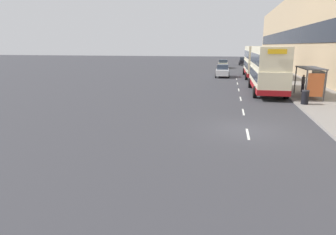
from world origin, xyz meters
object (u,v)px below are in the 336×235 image
object	(u,v)px
double_decker_bus_near	(268,69)
litter_bin	(305,97)
car_1	(243,61)
pedestrian_1	(303,83)
car_2	(223,64)
double_decker_bus_ahead	(255,61)
car_0	(223,71)
bus_shelter	(313,77)

from	to	relation	value
double_decker_bus_near	litter_bin	size ratio (longest dim) A/B	9.66
car_1	pedestrian_1	bearing A→B (deg)	-85.00
double_decker_bus_near	litter_bin	bearing A→B (deg)	-71.11
car_2	pedestrian_1	distance (m)	32.46
double_decker_bus_ahead	car_1	xyz separation A→B (m)	(-0.37, 27.66, -1.40)
double_decker_bus_ahead	double_decker_bus_near	bearing A→B (deg)	-90.12
pedestrian_1	car_1	bearing A→B (deg)	95.00
double_decker_bus_near	car_0	size ratio (longest dim) A/B	2.40
bus_shelter	car_1	world-z (taller)	bus_shelter
bus_shelter	double_decker_bus_near	bearing A→B (deg)	139.01
bus_shelter	car_2	bearing A→B (deg)	102.99
pedestrian_1	car_2	bearing A→B (deg)	104.29
bus_shelter	car_0	size ratio (longest dim) A/B	0.99
car_2	car_1	bearing A→B (deg)	-112.84
double_decker_bus_near	car_0	world-z (taller)	double_decker_bus_near
car_2	litter_bin	distance (m)	38.45
bus_shelter	pedestrian_1	size ratio (longest dim) A/B	2.60
double_decker_bus_ahead	car_1	world-z (taller)	double_decker_bus_ahead
double_decker_bus_near	double_decker_bus_ahead	bearing A→B (deg)	89.88
car_0	car_1	xyz separation A→B (m)	(4.07, 28.03, 0.02)
bus_shelter	double_decker_bus_ahead	bearing A→B (deg)	100.68
car_0	litter_bin	xyz separation A→B (m)	(6.49, -20.15, -0.20)
bus_shelter	litter_bin	world-z (taller)	bus_shelter
bus_shelter	car_1	size ratio (longest dim) A/B	1.10
double_decker_bus_near	car_0	distance (m)	14.83
double_decker_bus_near	litter_bin	distance (m)	6.61
double_decker_bus_ahead	car_1	distance (m)	27.70
car_0	pedestrian_1	xyz separation A→B (m)	(7.73, -13.75, 0.10)
car_0	litter_bin	world-z (taller)	car_0
car_2	pedestrian_1	size ratio (longest dim) A/B	2.71
car_2	litter_bin	bearing A→B (deg)	100.14
double_decker_bus_near	car_2	world-z (taller)	double_decker_bus_near
car_1	double_decker_bus_ahead	bearing A→B (deg)	-89.23
double_decker_bus_near	car_0	xyz separation A→B (m)	(-4.41, 14.09, -1.42)
double_decker_bus_ahead	car_2	world-z (taller)	double_decker_bus_ahead
double_decker_bus_ahead	pedestrian_1	xyz separation A→B (m)	(3.29, -14.12, -1.32)
car_1	car_2	bearing A→B (deg)	-112.84
double_decker_bus_near	double_decker_bus_ahead	world-z (taller)	same
car_1	litter_bin	size ratio (longest dim) A/B	3.63
double_decker_bus_near	double_decker_bus_ahead	xyz separation A→B (m)	(0.03, 14.45, 0.00)
car_0	litter_bin	bearing A→B (deg)	107.85
bus_shelter	car_1	distance (m)	45.14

